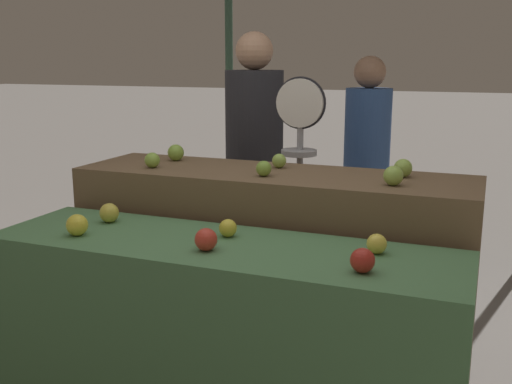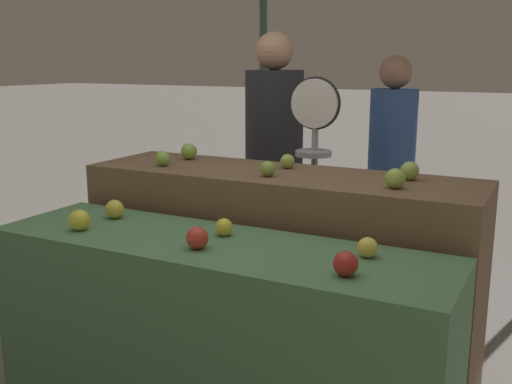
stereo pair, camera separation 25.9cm
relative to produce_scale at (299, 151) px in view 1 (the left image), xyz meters
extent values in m
cylinder|color=#33513D|center=(-1.28, 1.91, 0.28)|extent=(0.07, 0.07, 2.76)
cube|color=#4C7A4C|center=(0.03, -1.12, -0.66)|extent=(1.92, 0.55, 0.88)
cube|color=brown|center=(0.03, -0.52, -0.56)|extent=(1.92, 0.55, 1.07)
sphere|color=gold|center=(-0.57, -1.23, -0.17)|extent=(0.09, 0.09, 0.09)
sphere|color=red|center=(0.02, -1.21, -0.17)|extent=(0.09, 0.09, 0.09)
sphere|color=#AD281E|center=(0.62, -1.23, -0.17)|extent=(0.09, 0.09, 0.09)
sphere|color=gold|center=(-0.57, -1.01, -0.17)|extent=(0.09, 0.09, 0.09)
sphere|color=gold|center=(0.02, -1.02, -0.18)|extent=(0.07, 0.07, 0.07)
sphere|color=yellow|center=(0.63, -1.01, -0.17)|extent=(0.08, 0.08, 0.08)
sphere|color=#84AD3D|center=(-0.57, -0.63, 0.01)|extent=(0.08, 0.08, 0.08)
sphere|color=#7AA338|center=(0.03, -0.63, 0.01)|extent=(0.07, 0.07, 0.07)
sphere|color=#8EB247|center=(0.62, -0.62, 0.01)|extent=(0.09, 0.09, 0.09)
sphere|color=#84AD3D|center=(-0.56, -0.40, 0.01)|extent=(0.09, 0.09, 0.09)
sphere|color=#8EB247|center=(0.02, -0.40, 0.01)|extent=(0.07, 0.07, 0.07)
sphere|color=#8EB247|center=(0.63, -0.42, 0.01)|extent=(0.08, 0.08, 0.08)
cylinder|color=#99999E|center=(0.00, 0.01, -0.40)|extent=(0.04, 0.04, 1.39)
cylinder|color=black|center=(0.00, 0.01, 0.27)|extent=(0.29, 0.01, 0.29)
cylinder|color=silver|center=(0.00, -0.01, 0.27)|extent=(0.27, 0.02, 0.27)
cylinder|color=#99999E|center=(0.00, -0.01, 0.06)|extent=(0.01, 0.01, 0.14)
cylinder|color=#99999E|center=(0.00, -0.01, -0.01)|extent=(0.20, 0.20, 0.03)
cube|color=#2D2D38|center=(-0.39, 0.31, -0.69)|extent=(0.30, 0.21, 0.82)
cylinder|color=#232328|center=(-0.39, 0.31, 0.08)|extent=(0.43, 0.43, 0.71)
sphere|color=tan|center=(-0.39, 0.31, 0.55)|extent=(0.23, 0.23, 0.23)
cube|color=#2D2D38|center=(0.21, 0.88, -0.72)|extent=(0.27, 0.22, 0.75)
cylinder|color=#2D4C84|center=(0.21, 0.88, -0.02)|extent=(0.41, 0.41, 0.66)
sphere|color=#936B51|center=(0.21, 0.88, 0.42)|extent=(0.21, 0.21, 0.21)
camera|label=1|loc=(0.99, -3.17, 0.50)|focal=42.00mm
camera|label=2|loc=(1.23, -3.06, 0.50)|focal=42.00mm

